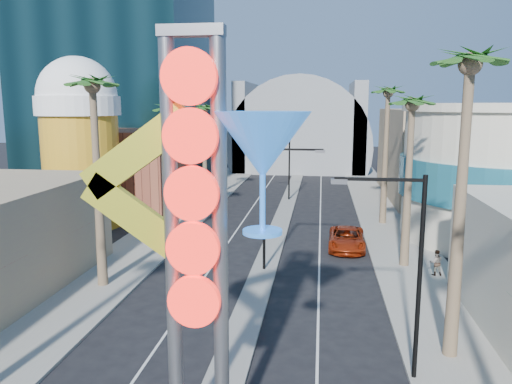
# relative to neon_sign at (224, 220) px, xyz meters

# --- Properties ---
(sidewalk_west) EXTENTS (5.00, 100.00, 0.15)m
(sidewalk_west) POSITION_rel_neon_sign_xyz_m (-10.32, 32.04, -7.23)
(sidewalk_west) COLOR gray
(sidewalk_west) RESTS_ON ground
(sidewalk_east) EXTENTS (5.00, 100.00, 0.15)m
(sidewalk_east) POSITION_rel_neon_sign_xyz_m (8.68, 32.04, -7.23)
(sidewalk_east) COLOR gray
(sidewalk_east) RESTS_ON ground
(median) EXTENTS (1.60, 84.00, 0.15)m
(median) POSITION_rel_neon_sign_xyz_m (-0.82, 35.04, -7.23)
(median) COLOR gray
(median) RESTS_ON ground
(brick_filler_west) EXTENTS (10.00, 10.00, 8.00)m
(brick_filler_west) POSITION_rel_neon_sign_xyz_m (-16.82, 35.04, -3.31)
(brick_filler_west) COLOR brown
(brick_filler_west) RESTS_ON ground
(filler_east) EXTENTS (10.00, 20.00, 10.00)m
(filler_east) POSITION_rel_neon_sign_xyz_m (15.18, 45.04, -2.31)
(filler_east) COLOR tan
(filler_east) RESTS_ON ground
(beer_mug) EXTENTS (7.00, 7.00, 14.50)m
(beer_mug) POSITION_rel_neon_sign_xyz_m (-17.82, 27.04, 0.54)
(beer_mug) COLOR orange
(beer_mug) RESTS_ON ground
(turquoise_building) EXTENTS (16.60, 16.60, 10.60)m
(turquoise_building) POSITION_rel_neon_sign_xyz_m (17.18, 27.04, -2.06)
(turquoise_building) COLOR beige
(turquoise_building) RESTS_ON ground
(canopy) EXTENTS (22.00, 16.00, 22.00)m
(canopy) POSITION_rel_neon_sign_xyz_m (-0.82, 69.04, -3.00)
(canopy) COLOR slate
(canopy) RESTS_ON ground
(neon_sign) EXTENTS (6.53, 2.60, 12.55)m
(neon_sign) POSITION_rel_neon_sign_xyz_m (0.00, 0.00, 0.00)
(neon_sign) COLOR gray
(neon_sign) RESTS_ON ground
(streetlight_0) EXTENTS (3.79, 0.25, 8.00)m
(streetlight_0) POSITION_rel_neon_sign_xyz_m (-0.27, 17.04, -2.43)
(streetlight_0) COLOR black
(streetlight_0) RESTS_ON ground
(streetlight_1) EXTENTS (3.79, 0.25, 8.00)m
(streetlight_1) POSITION_rel_neon_sign_xyz_m (-1.36, 41.04, -2.43)
(streetlight_1) COLOR black
(streetlight_1) RESTS_ON ground
(streetlight_2) EXTENTS (3.45, 0.25, 8.00)m
(streetlight_2) POSITION_rel_neon_sign_xyz_m (5.91, 5.04, -2.47)
(streetlight_2) COLOR black
(streetlight_2) RESTS_ON ground
(palm_1) EXTENTS (2.40, 2.40, 12.70)m
(palm_1) POSITION_rel_neon_sign_xyz_m (-9.82, 13.04, 3.52)
(palm_1) COLOR brown
(palm_1) RESTS_ON ground
(palm_2) EXTENTS (2.40, 2.40, 11.20)m
(palm_2) POSITION_rel_neon_sign_xyz_m (-9.82, 27.04, 2.17)
(palm_2) COLOR brown
(palm_2) RESTS_ON ground
(palm_3) EXTENTS (2.40, 2.40, 11.20)m
(palm_3) POSITION_rel_neon_sign_xyz_m (-9.82, 39.04, 2.17)
(palm_3) COLOR brown
(palm_3) RESTS_ON ground
(palm_5) EXTENTS (2.40, 2.40, 13.20)m
(palm_5) POSITION_rel_neon_sign_xyz_m (8.18, 7.04, 3.96)
(palm_5) COLOR brown
(palm_5) RESTS_ON ground
(palm_6) EXTENTS (2.40, 2.40, 11.70)m
(palm_6) POSITION_rel_neon_sign_xyz_m (8.18, 19.04, 2.62)
(palm_6) COLOR brown
(palm_6) RESTS_ON ground
(palm_7) EXTENTS (2.40, 2.40, 12.70)m
(palm_7) POSITION_rel_neon_sign_xyz_m (8.18, 31.04, 3.52)
(palm_7) COLOR brown
(palm_7) RESTS_ON ground
(red_pickup) EXTENTS (2.76, 5.66, 1.55)m
(red_pickup) POSITION_rel_neon_sign_xyz_m (4.64, 22.77, -6.53)
(red_pickup) COLOR maroon
(red_pickup) RESTS_ON ground
(pedestrian_b) EXTENTS (0.83, 0.68, 1.60)m
(pedestrian_b) POSITION_rel_neon_sign_xyz_m (9.77, 17.22, -6.36)
(pedestrian_b) COLOR gray
(pedestrian_b) RESTS_ON sidewalk_east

